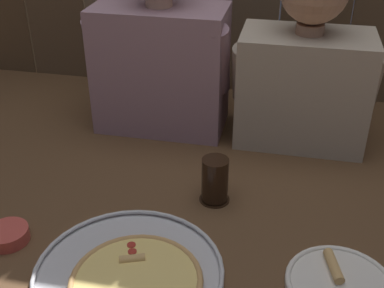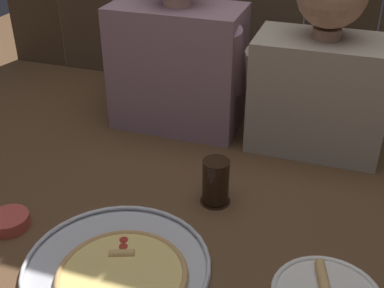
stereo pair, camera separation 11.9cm
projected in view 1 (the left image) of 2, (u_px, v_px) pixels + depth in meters
name	position (u px, v px, depth m)	size (l,w,h in m)	color
ground_plane	(198.00, 230.00, 1.20)	(3.20, 3.20, 0.00)	brown
pizza_tray	(132.00, 275.00, 1.06)	(0.41, 0.41, 0.03)	silver
dinner_plate	(340.00, 284.00, 1.03)	(0.23, 0.23, 0.03)	white
drinking_glass	(215.00, 180.00, 1.27)	(0.08, 0.08, 0.12)	black
dipping_bowl	(8.00, 234.00, 1.16)	(0.10, 0.10, 0.03)	#CC4C42
diner_left	(160.00, 49.00, 1.53)	(0.44, 0.22, 0.60)	gray
diner_right	(306.00, 61.00, 1.46)	(0.42, 0.23, 0.57)	#B2A38E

